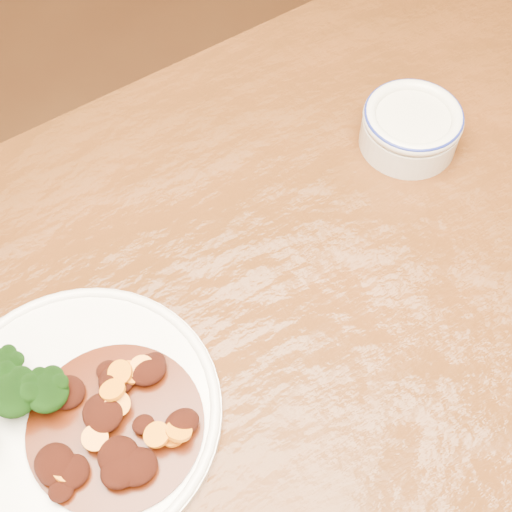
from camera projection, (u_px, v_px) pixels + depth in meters
ground at (264, 507)px, 1.43m from camera, size 4.00×4.00×0.00m
dining_table at (270, 373)px, 0.86m from camera, size 1.58×1.04×0.75m
dinner_plate at (78, 414)px, 0.74m from camera, size 0.30×0.30×0.02m
broccoli_florets at (7, 399)px, 0.72m from camera, size 0.12×0.10×0.05m
mince_stew at (111, 429)px, 0.72m from camera, size 0.18×0.18×0.03m
dip_bowl at (411, 126)px, 0.93m from camera, size 0.13×0.13×0.06m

